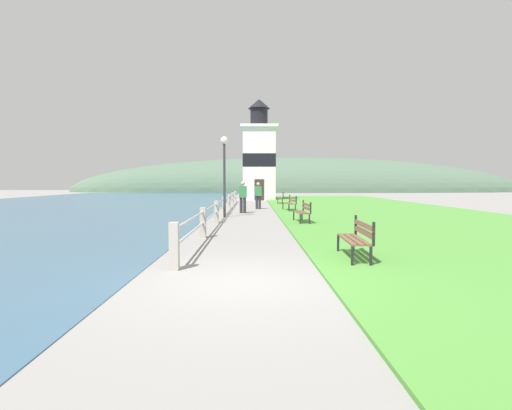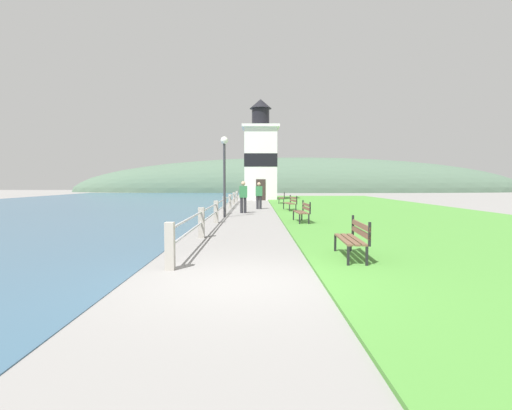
{
  "view_description": "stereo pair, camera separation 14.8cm",
  "coord_description": "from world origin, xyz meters",
  "px_view_note": "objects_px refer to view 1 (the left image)",
  "views": [
    {
      "loc": [
        0.19,
        -6.82,
        1.74
      ],
      "look_at": [
        0.38,
        18.09,
        0.3
      ],
      "focal_mm": 28.0,
      "sensor_mm": 36.0,
      "label": 1
    },
    {
      "loc": [
        0.34,
        -6.82,
        1.74
      ],
      "look_at": [
        0.38,
        18.09,
        0.3
      ],
      "focal_mm": 28.0,
      "sensor_mm": 36.0,
      "label": 2
    }
  ],
  "objects_px": {
    "person_by_railing": "(243,196)",
    "lamp_post": "(224,162)",
    "park_bench_near": "(357,236)",
    "park_bench_far": "(290,202)",
    "park_bench_midway": "(303,211)",
    "park_bench_by_lighthouse": "(281,197)",
    "lighthouse": "(259,157)",
    "person_strolling": "(258,195)"
  },
  "relations": [
    {
      "from": "park_bench_near",
      "to": "person_by_railing",
      "type": "relative_size",
      "value": 0.98
    },
    {
      "from": "park_bench_near",
      "to": "park_bench_midway",
      "type": "xyz_separation_m",
      "value": [
        -0.2,
        7.93,
        -0.0
      ]
    },
    {
      "from": "park_bench_midway",
      "to": "park_bench_by_lighthouse",
      "type": "distance_m",
      "value": 14.85
    },
    {
      "from": "lighthouse",
      "to": "park_bench_by_lighthouse",
      "type": "bearing_deg",
      "value": -77.94
    },
    {
      "from": "park_bench_midway",
      "to": "lighthouse",
      "type": "distance_m",
      "value": 22.9
    },
    {
      "from": "park_bench_near",
      "to": "person_strolling",
      "type": "height_order",
      "value": "person_strolling"
    },
    {
      "from": "park_bench_far",
      "to": "lamp_post",
      "type": "xyz_separation_m",
      "value": [
        -3.64,
        -4.06,
        2.2
      ]
    },
    {
      "from": "lighthouse",
      "to": "lamp_post",
      "type": "distance_m",
      "value": 19.78
    },
    {
      "from": "park_bench_near",
      "to": "park_bench_by_lighthouse",
      "type": "bearing_deg",
      "value": -87.4
    },
    {
      "from": "park_bench_near",
      "to": "park_bench_far",
      "type": "height_order",
      "value": "same"
    },
    {
      "from": "park_bench_by_lighthouse",
      "to": "person_by_railing",
      "type": "height_order",
      "value": "person_by_railing"
    },
    {
      "from": "park_bench_near",
      "to": "lighthouse",
      "type": "xyz_separation_m",
      "value": [
        -1.72,
        30.49,
        3.61
      ]
    },
    {
      "from": "person_by_railing",
      "to": "lamp_post",
      "type": "xyz_separation_m",
      "value": [
        -0.84,
        -2.64,
        1.77
      ]
    },
    {
      "from": "park_bench_near",
      "to": "park_bench_by_lighthouse",
      "type": "height_order",
      "value": "same"
    },
    {
      "from": "park_bench_by_lighthouse",
      "to": "lighthouse",
      "type": "relative_size",
      "value": 0.18
    },
    {
      "from": "park_bench_midway",
      "to": "person_strolling",
      "type": "bearing_deg",
      "value": -81.91
    },
    {
      "from": "lamp_post",
      "to": "park_bench_far",
      "type": "bearing_deg",
      "value": 48.15
    },
    {
      "from": "person_strolling",
      "to": "person_by_railing",
      "type": "distance_m",
      "value": 3.45
    },
    {
      "from": "park_bench_midway",
      "to": "lamp_post",
      "type": "bearing_deg",
      "value": -42.93
    },
    {
      "from": "park_bench_near",
      "to": "person_strolling",
      "type": "xyz_separation_m",
      "value": [
        -1.98,
        16.83,
        0.4
      ]
    },
    {
      "from": "park_bench_by_lighthouse",
      "to": "person_strolling",
      "type": "distance_m",
      "value": 6.26
    },
    {
      "from": "person_by_railing",
      "to": "park_bench_far",
      "type": "bearing_deg",
      "value": -66.82
    },
    {
      "from": "park_bench_by_lighthouse",
      "to": "person_strolling",
      "type": "height_order",
      "value": "person_strolling"
    },
    {
      "from": "person_by_railing",
      "to": "lamp_post",
      "type": "height_order",
      "value": "lamp_post"
    },
    {
      "from": "park_bench_near",
      "to": "lighthouse",
      "type": "distance_m",
      "value": 30.75
    },
    {
      "from": "park_bench_by_lighthouse",
      "to": "person_strolling",
      "type": "bearing_deg",
      "value": 75.83
    },
    {
      "from": "park_bench_near",
      "to": "park_bench_by_lighthouse",
      "type": "xyz_separation_m",
      "value": [
        -0.07,
        22.78,
        0.0
      ]
    },
    {
      "from": "park_bench_by_lighthouse",
      "to": "person_by_railing",
      "type": "xyz_separation_m",
      "value": [
        -2.81,
        -9.28,
        0.43
      ]
    },
    {
      "from": "park_bench_near",
      "to": "lamp_post",
      "type": "relative_size",
      "value": 0.44
    },
    {
      "from": "person_strolling",
      "to": "lamp_post",
      "type": "bearing_deg",
      "value": 160.13
    },
    {
      "from": "park_bench_near",
      "to": "lamp_post",
      "type": "height_order",
      "value": "lamp_post"
    },
    {
      "from": "park_bench_midway",
      "to": "person_by_railing",
      "type": "distance_m",
      "value": 6.19
    },
    {
      "from": "lighthouse",
      "to": "park_bench_far",
      "type": "bearing_deg",
      "value": -84.0
    },
    {
      "from": "person_by_railing",
      "to": "lamp_post",
      "type": "relative_size",
      "value": 0.45
    },
    {
      "from": "person_strolling",
      "to": "lamp_post",
      "type": "xyz_separation_m",
      "value": [
        -1.74,
        -5.97,
        1.8
      ]
    },
    {
      "from": "park_bench_midway",
      "to": "lamp_post",
      "type": "distance_m",
      "value": 5.09
    },
    {
      "from": "park_bench_near",
      "to": "park_bench_far",
      "type": "xyz_separation_m",
      "value": [
        -0.08,
        14.92,
        0.0
      ]
    },
    {
      "from": "lighthouse",
      "to": "lamp_post",
      "type": "relative_size",
      "value": 2.47
    },
    {
      "from": "park_bench_far",
      "to": "lamp_post",
      "type": "relative_size",
      "value": 0.47
    },
    {
      "from": "park_bench_midway",
      "to": "lighthouse",
      "type": "bearing_deg",
      "value": -89.38
    },
    {
      "from": "park_bench_far",
      "to": "park_bench_by_lighthouse",
      "type": "relative_size",
      "value": 1.05
    },
    {
      "from": "park_bench_midway",
      "to": "lamp_post",
      "type": "relative_size",
      "value": 0.43
    }
  ]
}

